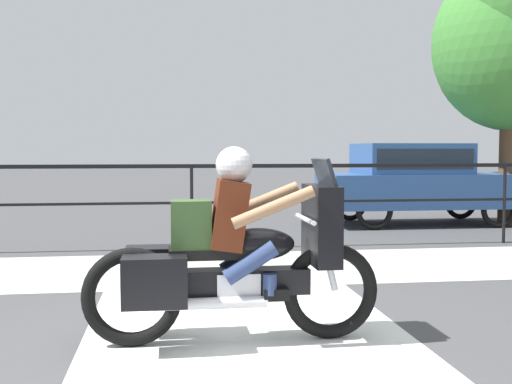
{
  "coord_description": "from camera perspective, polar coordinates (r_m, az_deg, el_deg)",
  "views": [
    {
      "loc": [
        -0.36,
        -4.75,
        1.53
      ],
      "look_at": [
        0.36,
        0.48,
        1.18
      ],
      "focal_mm": 45.0,
      "sensor_mm": 36.0,
      "label": 1
    }
  ],
  "objects": [
    {
      "name": "ground_plane",
      "position": [
        5.01,
        -3.48,
        -14.04
      ],
      "size": [
        120.0,
        120.0,
        0.0
      ],
      "primitive_type": "plane",
      "color": "#424244"
    },
    {
      "name": "sidewalk_band",
      "position": [
        8.3,
        -5.28,
        -6.83
      ],
      "size": [
        44.0,
        2.4,
        0.01
      ],
      "primitive_type": "cube",
      "color": "#B7B2A8",
      "rests_on": "ground"
    },
    {
      "name": "crosswalk_band",
      "position": [
        4.84,
        0.14,
        -14.6
      ],
      "size": [
        2.67,
        6.0,
        0.01
      ],
      "primitive_type": "cube",
      "color": "silver",
      "rests_on": "ground"
    },
    {
      "name": "fence_railing",
      "position": [
        9.82,
        -5.75,
        0.83
      ],
      "size": [
        36.0,
        0.05,
        1.31
      ],
      "color": "black",
      "rests_on": "ground"
    },
    {
      "name": "motorcycle",
      "position": [
        5.08,
        -2.03,
        -5.65
      ],
      "size": [
        2.36,
        0.76,
        1.56
      ],
      "rotation": [
        0.0,
        0.0,
        -0.06
      ],
      "color": "black",
      "rests_on": "ground"
    },
    {
      "name": "parked_car",
      "position": [
        13.53,
        14.12,
        1.2
      ],
      "size": [
        4.07,
        1.78,
        1.65
      ],
      "rotation": [
        0.0,
        0.0,
        0.01
      ],
      "color": "#284C84",
      "rests_on": "ground"
    }
  ]
}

